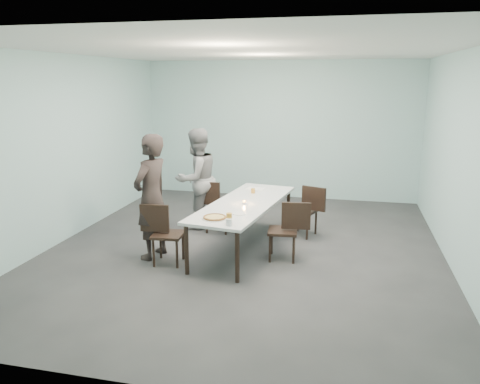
% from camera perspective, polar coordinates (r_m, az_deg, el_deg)
% --- Properties ---
extents(ground, '(7.00, 7.00, 0.00)m').
position_cam_1_polar(ground, '(7.41, 0.60, -6.94)').
color(ground, '#333335').
rests_on(ground, ground).
extents(room_shell, '(6.02, 7.02, 3.01)m').
position_cam_1_polar(room_shell, '(6.96, 0.64, 8.87)').
color(room_shell, '#AAD4D6').
rests_on(room_shell, ground).
extents(table, '(1.27, 2.70, 0.75)m').
position_cam_1_polar(table, '(7.22, 0.52, -1.71)').
color(table, white).
rests_on(table, ground).
extents(chair_near_left, '(0.63, 0.46, 0.87)m').
position_cam_1_polar(chair_near_left, '(6.80, -9.44, -4.56)').
color(chair_near_left, black).
rests_on(chair_near_left, ground).
extents(chair_far_left, '(0.61, 0.43, 0.87)m').
position_cam_1_polar(chair_far_left, '(8.14, -3.14, -1.35)').
color(chair_far_left, black).
rests_on(chair_far_left, ground).
extents(chair_near_right, '(0.63, 0.46, 0.87)m').
position_cam_1_polar(chair_near_right, '(6.88, 5.90, -4.22)').
color(chair_near_right, black).
rests_on(chair_near_right, ground).
extents(chair_far_right, '(0.65, 0.54, 0.87)m').
position_cam_1_polar(chair_far_right, '(7.93, 8.21, -1.87)').
color(chair_far_right, black).
rests_on(chair_far_right, ground).
extents(diner_near, '(0.59, 0.76, 1.85)m').
position_cam_1_polar(diner_near, '(6.95, -10.75, -0.60)').
color(diner_near, black).
rests_on(diner_near, ground).
extents(diner_far, '(1.03, 1.09, 1.78)m').
position_cam_1_polar(diner_far, '(8.27, -5.31, 1.60)').
color(diner_far, gray).
rests_on(diner_far, ground).
extents(pizza, '(0.34, 0.34, 0.04)m').
position_cam_1_polar(pizza, '(6.37, -3.10, -3.12)').
color(pizza, white).
rests_on(pizza, table).
extents(side_plate, '(0.18, 0.18, 0.01)m').
position_cam_1_polar(side_plate, '(6.59, -0.08, -2.66)').
color(side_plate, white).
rests_on(side_plate, table).
extents(beer_glass, '(0.08, 0.08, 0.15)m').
position_cam_1_polar(beer_glass, '(6.12, -1.34, -3.27)').
color(beer_glass, gold).
rests_on(beer_glass, table).
extents(water_tumbler, '(0.08, 0.08, 0.09)m').
position_cam_1_polar(water_tumbler, '(6.07, -1.37, -3.70)').
color(water_tumbler, silver).
rests_on(water_tumbler, table).
extents(tealight, '(0.06, 0.06, 0.05)m').
position_cam_1_polar(tealight, '(7.10, 0.49, -1.33)').
color(tealight, silver).
rests_on(tealight, table).
extents(amber_tumbler, '(0.07, 0.07, 0.08)m').
position_cam_1_polar(amber_tumbler, '(7.78, 1.60, 0.15)').
color(amber_tumbler, gold).
rests_on(amber_tumbler, table).
extents(menu, '(0.33, 0.26, 0.01)m').
position_cam_1_polar(menu, '(8.09, 1.91, 0.41)').
color(menu, silver).
rests_on(menu, table).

